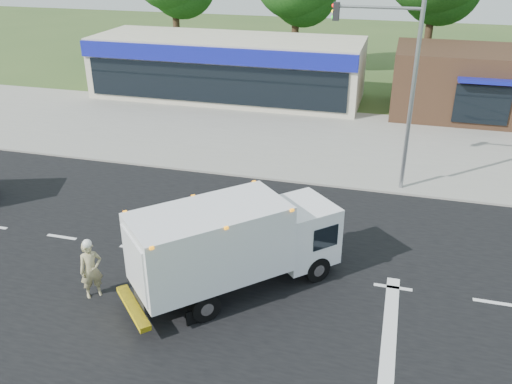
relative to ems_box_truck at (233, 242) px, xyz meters
The scene contains 10 objects.
ground 2.92m from the ems_box_truck, 37.28° to the left, with size 120.00×120.00×0.00m, color #385123.
road_asphalt 2.92m from the ems_box_truck, 37.28° to the left, with size 60.00×14.00×0.02m, color black.
sidewalk 9.94m from the ems_box_truck, 79.02° to the left, with size 60.00×2.40×0.12m, color gray.
parking_apron 15.63m from the ems_box_truck, 83.10° to the left, with size 60.00×9.00×0.02m, color gray.
lane_markings 3.65m from the ems_box_truck, ahead, with size 55.20×7.00×0.01m.
ems_box_truck is the anchor object (origin of this frame).
emergency_worker 4.39m from the ems_box_truck, 160.56° to the right, with size 0.81×0.81×2.01m.
retail_strip_mall 22.51m from the ems_box_truck, 108.47° to the left, with size 18.00×6.20×4.00m.
brown_storefront 23.17m from the ems_box_truck, 67.50° to the left, with size 10.00×6.70×4.00m.
traffic_signal_pole 10.45m from the ems_box_truck, 64.93° to the left, with size 3.51×0.25×8.00m.
Camera 1 is at (2.54, -14.87, 10.18)m, focal length 38.00 mm.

